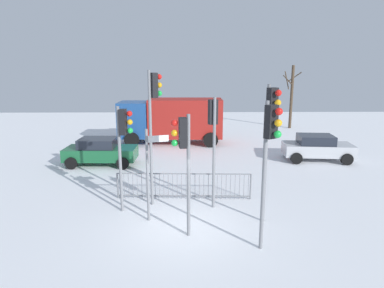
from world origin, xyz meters
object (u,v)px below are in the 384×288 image
car_green_mid (100,151)px  traffic_light_mid_left (271,124)px  bare_tree_left (291,96)px  traffic_light_foreground_right (269,144)px  traffic_light_rear_left (183,149)px  car_silver_far (317,147)px  traffic_light_foreground_left (153,108)px  delivery_truck (172,119)px  traffic_light_rear_right (213,127)px  direction_sign_post (149,170)px  traffic_light_mid_right (123,136)px

car_green_mid → traffic_light_mid_left: bearing=-42.9°
traffic_light_mid_left → bare_tree_left: 19.77m
traffic_light_foreground_right → car_green_mid: 11.69m
traffic_light_rear_left → bare_tree_left: (9.18, 19.59, 0.01)m
traffic_light_foreground_right → car_silver_far: (5.19, 9.79, -2.41)m
traffic_light_foreground_left → traffic_light_foreground_right: bearing=9.6°
traffic_light_foreground_right → car_green_mid: size_ratio=1.13×
traffic_light_rear_left → car_green_mid: 9.59m
car_silver_far → traffic_light_foreground_right: bearing=-112.5°
traffic_light_foreground_right → car_green_mid: bearing=-86.1°
traffic_light_rear_left → delivery_truck: traffic_light_rear_left is taller
traffic_light_mid_left → car_silver_far: 9.64m
traffic_light_foreground_left → traffic_light_rear_right: traffic_light_foreground_left is taller
direction_sign_post → bare_tree_left: size_ratio=0.60×
car_green_mid → traffic_light_foreground_left: bearing=-56.3°
traffic_light_foreground_left → traffic_light_mid_left: bearing=31.5°
traffic_light_mid_right → car_silver_far: 12.07m
traffic_light_mid_left → traffic_light_foreground_right: traffic_light_mid_left is taller
traffic_light_foreground_left → traffic_light_mid_left: (3.92, -1.75, -0.31)m
traffic_light_rear_right → delivery_truck: 11.39m
traffic_light_foreground_right → delivery_truck: size_ratio=0.61×
traffic_light_rear_left → direction_sign_post: size_ratio=1.20×
traffic_light_foreground_left → direction_sign_post: size_ratio=1.59×
traffic_light_rear_left → bare_tree_left: size_ratio=0.71×
traffic_light_mid_left → direction_sign_post: 4.29m
traffic_light_mid_left → traffic_light_foreground_right: bearing=45.4°
traffic_light_rear_right → traffic_light_mid_left: 2.32m
car_green_mid → delivery_truck: (3.69, 5.37, 0.97)m
traffic_light_foreground_left → car_silver_far: bearing=91.2°
traffic_light_mid_right → direction_sign_post: bearing=58.3°
traffic_light_foreground_right → traffic_light_foreground_left: bearing=-79.3°
traffic_light_foreground_right → car_silver_far: 11.34m
traffic_light_foreground_left → traffic_light_rear_right: (2.19, -0.25, -0.68)m
car_silver_far → delivery_truck: size_ratio=0.56×
traffic_light_mid_right → traffic_light_rear_right: (3.21, 0.44, 0.21)m
delivery_truck → traffic_light_rear_left: bearing=95.0°
traffic_light_foreground_left → bare_tree_left: bare_tree_left is taller
traffic_light_foreground_left → traffic_light_rear_left: 3.00m
traffic_light_foreground_left → direction_sign_post: bearing=-36.1°
traffic_light_rear_left → delivery_truck: bearing=-4.3°
delivery_truck → bare_tree_left: bearing=-147.7°
traffic_light_mid_right → traffic_light_foreground_right: 5.34m
direction_sign_post → bare_tree_left: (10.35, 18.43, 1.04)m
car_silver_far → bare_tree_left: bearing=86.7°
traffic_light_rear_left → traffic_light_foreground_left: bearing=15.1°
traffic_light_mid_right → direction_sign_post: traffic_light_mid_right is taller
traffic_light_mid_right → traffic_light_rear_left: bearing=55.1°
bare_tree_left → car_green_mid: bearing=-140.3°
traffic_light_rear_right → traffic_light_foreground_right: traffic_light_foreground_right is taller
traffic_light_mid_right → traffic_light_mid_left: (4.94, -1.06, 0.58)m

